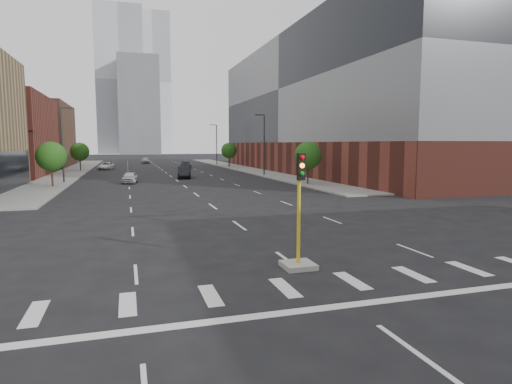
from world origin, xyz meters
name	(u,v)px	position (x,y,z in m)	size (l,w,h in m)	color
sidewalk_left_far	(74,171)	(-15.00, 74.00, 0.07)	(5.00, 92.00, 0.15)	gray
sidewalk_right_far	(241,168)	(15.00, 74.00, 0.07)	(5.00, 92.00, 0.15)	gray
building_left_far_b	(16,135)	(-27.50, 92.00, 6.50)	(20.00, 24.00, 13.00)	brown
building_right_main	(345,107)	(29.50, 60.00, 11.00)	(24.00, 70.00, 22.00)	brown
tower_left	(120,82)	(-8.00, 220.00, 35.00)	(22.00, 22.00, 70.00)	#B2B7BC
tower_right	(152,84)	(10.00, 260.00, 40.00)	(20.00, 20.00, 80.00)	#B2B7BC
tower_mid	(139,106)	(0.00, 200.00, 22.00)	(18.00, 18.00, 44.00)	slate
median_traffic_signal	(299,243)	(0.00, 8.97, 0.97)	(1.20, 1.20, 4.40)	#999993
streetlight_right_a	(264,142)	(13.41, 55.00, 5.01)	(1.60, 0.22, 9.07)	#2D2D30
streetlight_right_b	(216,143)	(13.41, 90.00, 5.01)	(1.60, 0.22, 9.07)	#2D2D30
streetlight_left	(63,142)	(-13.41, 50.00, 5.01)	(1.60, 0.22, 9.07)	#2D2D30
tree_left_near	(51,156)	(-14.00, 45.00, 3.39)	(3.20, 3.20, 4.85)	#382619
tree_left_far	(80,152)	(-14.00, 75.00, 3.39)	(3.20, 3.20, 4.85)	#382619
tree_right_near	(308,156)	(14.00, 40.00, 3.39)	(3.20, 3.20, 4.85)	#382619
tree_right_far	(229,151)	(14.00, 80.00, 3.39)	(3.20, 3.20, 4.85)	#382619
car_near_left	(130,177)	(-5.89, 48.17, 0.69)	(1.63, 4.06, 1.38)	#BDBCC1
car_mid_right	(185,172)	(1.50, 54.00, 0.82)	(1.74, 4.99, 1.64)	black
car_far_left	(106,166)	(-9.85, 78.15, 0.68)	(2.26, 4.90, 1.36)	white
car_deep_right	(186,165)	(4.94, 78.83, 0.69)	(1.95, 4.79, 1.39)	#222227
car_distant	(145,160)	(-1.78, 102.18, 0.75)	(1.76, 4.38, 1.49)	#ADACB1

